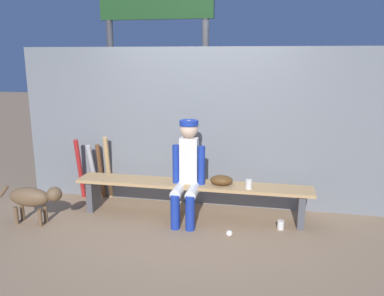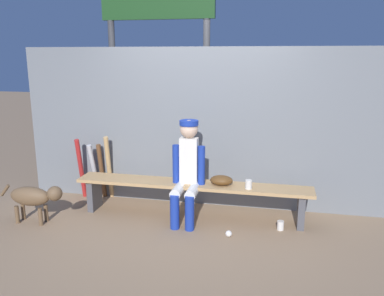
{
  "view_description": "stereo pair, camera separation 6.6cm",
  "coord_description": "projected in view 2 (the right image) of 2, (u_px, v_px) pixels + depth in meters",
  "views": [
    {
      "loc": [
        0.92,
        -4.6,
        2.02
      ],
      "look_at": [
        0.0,
        0.0,
        0.91
      ],
      "focal_mm": 36.82,
      "sensor_mm": 36.0,
      "label": 1
    },
    {
      "loc": [
        0.98,
        -4.59,
        2.02
      ],
      "look_at": [
        0.0,
        0.0,
        0.91
      ],
      "focal_mm": 36.82,
      "sensor_mm": 36.0,
      "label": 2
    }
  ],
  "objects": [
    {
      "name": "dugout_bench",
      "position": [
        192.0,
        190.0,
        4.95
      ],
      "size": [
        2.97,
        0.36,
        0.46
      ],
      "color": "tan",
      "rests_on": "ground_plane"
    },
    {
      "name": "ground_plane",
      "position": [
        192.0,
        217.0,
        5.03
      ],
      "size": [
        30.0,
        30.0,
        0.0
      ],
      "primitive_type": "plane",
      "color": "#937556"
    },
    {
      "name": "scoreboard",
      "position": [
        161.0,
        13.0,
        5.73
      ],
      "size": [
        1.98,
        0.27,
        3.76
      ],
      "color": "#3F3F42",
      "rests_on": "ground_plane"
    },
    {
      "name": "bat_wood_dark",
      "position": [
        102.0,
        171.0,
        5.63
      ],
      "size": [
        0.08,
        0.17,
        0.8
      ],
      "primitive_type": "cylinder",
      "rotation": [
        0.13,
        0.0,
        -0.13
      ],
      "color": "brown",
      "rests_on": "ground_plane"
    },
    {
      "name": "bat_wood_tan",
      "position": [
        109.0,
        168.0,
        5.57
      ],
      "size": [
        0.1,
        0.25,
        0.93
      ],
      "primitive_type": "cylinder",
      "rotation": [
        0.19,
        0.0,
        0.16
      ],
      "color": "tan",
      "rests_on": "ground_plane"
    },
    {
      "name": "baseball_glove",
      "position": [
        221.0,
        180.0,
        4.84
      ],
      "size": [
        0.28,
        0.2,
        0.12
      ],
      "primitive_type": "ellipsoid",
      "color": "#593819",
      "rests_on": "dugout_bench"
    },
    {
      "name": "bat_aluminum_red",
      "position": [
        81.0,
        169.0,
        5.59
      ],
      "size": [
        0.09,
        0.24,
        0.89
      ],
      "primitive_type": "cylinder",
      "rotation": [
        0.19,
        0.0,
        0.09
      ],
      "color": "#B22323",
      "rests_on": "ground_plane"
    },
    {
      "name": "bat_aluminum_silver",
      "position": [
        94.0,
        171.0,
        5.61
      ],
      "size": [
        0.1,
        0.26,
        0.81
      ],
      "primitive_type": "cylinder",
      "rotation": [
        0.23,
        0.0,
        -0.13
      ],
      "color": "#B7B7BC",
      "rests_on": "ground_plane"
    },
    {
      "name": "dog",
      "position": [
        34.0,
        197.0,
        4.79
      ],
      "size": [
        0.84,
        0.2,
        0.49
      ],
      "color": "brown",
      "rests_on": "ground_plane"
    },
    {
      "name": "chainlink_fence",
      "position": [
        200.0,
        128.0,
        5.26
      ],
      "size": [
        4.99,
        0.03,
        2.12
      ],
      "primitive_type": "cube",
      "color": "slate",
      "rests_on": "ground_plane"
    },
    {
      "name": "cup_on_ground",
      "position": [
        280.0,
        225.0,
        4.65
      ],
      "size": [
        0.08,
        0.08,
        0.11
      ],
      "primitive_type": "cylinder",
      "color": "silver",
      "rests_on": "ground_plane"
    },
    {
      "name": "cup_on_bench",
      "position": [
        249.0,
        184.0,
        4.7
      ],
      "size": [
        0.08,
        0.08,
        0.11
      ],
      "primitive_type": "cylinder",
      "color": "silver",
      "rests_on": "dugout_bench"
    },
    {
      "name": "player_seated",
      "position": [
        187.0,
        168.0,
        4.79
      ],
      "size": [
        0.41,
        0.55,
        1.25
      ],
      "color": "silver",
      "rests_on": "ground_plane"
    },
    {
      "name": "baseball",
      "position": [
        229.0,
        234.0,
        4.48
      ],
      "size": [
        0.07,
        0.07,
        0.07
      ],
      "primitive_type": "sphere",
      "color": "white",
      "rests_on": "ground_plane"
    }
  ]
}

